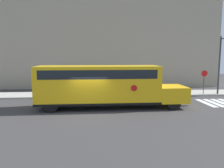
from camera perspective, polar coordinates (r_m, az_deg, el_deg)
The scene contains 6 objects.
ground_plane at distance 15.81m, azimuth -5.86°, elevation -7.14°, with size 60.00×60.00×0.00m, color #3A3838.
sidewalk_strip at distance 22.14m, azimuth -5.53°, elevation -2.71°, with size 44.00×3.00×0.15m.
building_backdrop at distance 28.36m, azimuth -5.49°, elevation 11.27°, with size 32.00×4.00×11.74m.
crosswalk_stripes at distance 20.75m, azimuth 26.75°, elevation -4.37°, with size 3.30×3.20×0.01m.
school_bus at distance 16.49m, azimuth -2.15°, elevation -0.03°, with size 11.24×2.57×3.20m.
stop_sign at distance 23.56m, azimuth 22.91°, elevation 1.16°, with size 0.62×0.10×2.51m.
Camera 1 is at (0.35, -15.29, 3.98)m, focal length 35.00 mm.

